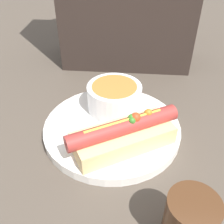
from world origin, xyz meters
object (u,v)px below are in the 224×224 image
(spoon, at_px, (110,119))
(soup_bowl, at_px, (115,96))
(hot_dog, at_px, (124,134))
(drinking_glass, at_px, (189,224))

(spoon, bearing_deg, soup_bowl, 48.85)
(hot_dog, relative_size, soup_bowl, 1.71)
(hot_dog, xyz_separation_m, soup_bowl, (-0.02, 0.11, 0.01))
(hot_dog, distance_m, spoon, 0.08)
(drinking_glass, bearing_deg, hot_dog, 119.50)
(soup_bowl, xyz_separation_m, drinking_glass, (0.11, -0.27, -0.00))
(spoon, height_order, drinking_glass, drinking_glass)
(hot_dog, height_order, soup_bowl, hot_dog)
(spoon, relative_size, drinking_glass, 1.79)
(soup_bowl, height_order, spoon, soup_bowl)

